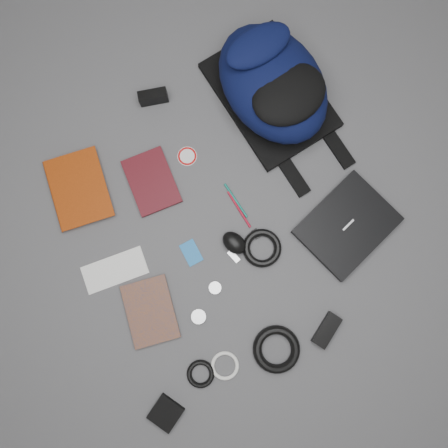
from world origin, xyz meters
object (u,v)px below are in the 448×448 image
power_brick (327,330)px  laptop (347,225)px  pouch (166,413)px  backpack (273,84)px  compact_camera (153,97)px  textbook_red (52,197)px  comic_book (127,318)px  dvd_case (152,182)px  mouse (234,243)px

power_brick → laptop: bearing=20.1°
pouch → laptop: bearing=12.2°
backpack → power_brick: size_ratio=4.29×
compact_camera → power_brick: compact_camera is taller
laptop → backpack: bearing=74.6°
power_brick → pouch: 0.61m
backpack → pouch: backpack is taller
textbook_red → comic_book: textbook_red is taller
backpack → dvd_case: bearing=-175.1°
pouch → backpack: bearing=38.9°
backpack → mouse: 0.57m
comic_book → mouse: 0.45m
backpack → laptop: backpack is taller
comic_book → pouch: 0.34m
compact_camera → laptop: bearing=-45.4°
power_brick → compact_camera: bearing=69.2°
laptop → dvd_case: 0.71m
backpack → pouch: size_ratio=5.59×
comic_book → dvd_case: same height
comic_book → dvd_case: size_ratio=1.02×
compact_camera → pouch: (-0.55, -0.96, -0.02)m
dvd_case → backpack: bearing=14.8°
laptop → power_brick: size_ratio=2.62×
dvd_case → pouch: bearing=-107.6°
laptop → compact_camera: 0.83m
textbook_red → compact_camera: (0.50, 0.11, 0.01)m
laptop → comic_book: laptop is taller
backpack → mouse: size_ratio=5.57×
dvd_case → power_brick: bearing=-62.6°
compact_camera → mouse: (-0.04, -0.60, -0.00)m
backpack → mouse: (-0.41, -0.38, -0.08)m
laptop → mouse: mouse is taller
textbook_red → dvd_case: size_ratio=1.21×
mouse → power_brick: size_ratio=0.77×
backpack → laptop: 0.56m
backpack → power_brick: 0.87m
power_brick → textbook_red: bearing=97.3°
dvd_case → power_brick: (0.23, -0.77, 0.01)m
dvd_case → compact_camera: (0.17, 0.26, 0.02)m
laptop → dvd_case: bearing=122.8°
laptop → mouse: bearing=144.6°
textbook_red → comic_book: size_ratio=1.19×
laptop → compact_camera: compact_camera is taller
dvd_case → comic_book: bearing=-120.9°
laptop → textbook_red: laptop is taller
textbook_red → backpack: bearing=8.1°
textbook_red → dvd_case: bearing=-8.4°
laptop → pouch: bearing=-179.1°
textbook_red → dvd_case: (0.33, -0.14, -0.01)m
compact_camera → textbook_red: bearing=-145.3°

